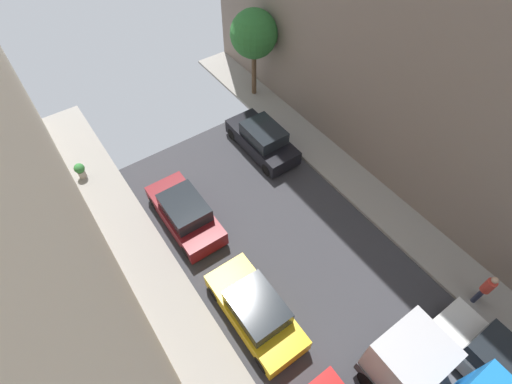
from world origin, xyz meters
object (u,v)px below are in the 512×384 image
parked_car_right_2 (495,364)px  potted_plant_2 (80,170)px  parked_car_left_3 (185,213)px  pedestrian (486,289)px  parked_car_right_3 (262,140)px  parked_car_left_2 (256,311)px  street_tree_1 (254,34)px

parked_car_right_2 → potted_plant_2: size_ratio=5.05×
parked_car_left_3 → potted_plant_2: bearing=118.8°
parked_car_left_3 → pedestrian: 11.95m
parked_car_right_3 → potted_plant_2: bearing=157.8°
parked_car_left_2 → parked_car_left_3: same height
parked_car_left_3 → potted_plant_2: (-2.85, 5.18, -0.10)m
pedestrian → street_tree_1: (0.53, 15.43, 2.71)m
parked_car_left_3 → parked_car_right_2: bearing=-64.4°
parked_car_left_3 → parked_car_right_3: bearing=18.6°
pedestrian → parked_car_right_3: bearing=99.1°
parked_car_left_2 → parked_car_right_2: size_ratio=1.00×
street_tree_1 → pedestrian: bearing=-92.0°
parked_car_right_3 → parked_car_left_2: bearing=-127.3°
parked_car_left_3 → pedestrian: pedestrian is taller
parked_car_left_2 → pedestrian: (7.21, -4.25, 0.35)m
pedestrian → potted_plant_2: (-10.07, 14.70, -0.45)m
parked_car_left_2 → potted_plant_2: parked_car_left_2 is taller
street_tree_1 → potted_plant_2: street_tree_1 is taller
parked_car_left_2 → potted_plant_2: bearing=105.3°
parked_car_right_2 → street_tree_1: (2.35, 17.19, 3.06)m
street_tree_1 → potted_plant_2: size_ratio=5.92×
parked_car_right_3 → parked_car_right_2: bearing=-90.0°
parked_car_right_3 → pedestrian: pedestrian is taller
parked_car_right_3 → street_tree_1: bearing=60.2°
parked_car_left_2 → street_tree_1: 13.94m
parked_car_right_2 → street_tree_1: street_tree_1 is taller
parked_car_right_2 → parked_car_right_3: (0.00, 13.10, 0.00)m
parked_car_left_2 → parked_car_right_3: same height
parked_car_right_3 → potted_plant_2: parked_car_right_3 is taller
parked_car_left_2 → pedestrian: 8.38m
potted_plant_2 → parked_car_left_3: bearing=-61.2°
parked_car_left_2 → parked_car_left_3: bearing=90.0°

